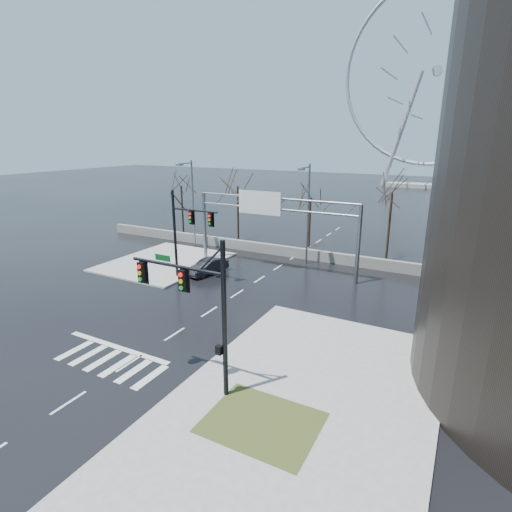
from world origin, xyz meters
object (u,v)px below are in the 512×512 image
Objects in this scene: signal_mast_far at (184,227)px; sign_gantry at (271,217)px; ferris_wheel at (436,79)px; signal_mast_near at (200,301)px; car at (208,267)px.

signal_mast_far reaches higher than sign_gantry.
ferris_wheel reaches higher than sign_gantry.
signal_mast_near is 0.16× the size of ferris_wheel.
signal_mast_near reaches higher than sign_gantry.
sign_gantry is 3.83× the size of car.
car is at bearing -140.35° from sign_gantry.
sign_gantry is 7.53m from car.
ferris_wheel reaches higher than car.
sign_gantry is at bearing 47.53° from signal_mast_far.
sign_gantry reaches higher than car.
signal_mast_far is 1.87× the size of car.
signal_mast_near is at bearing -49.74° from signal_mast_far.
ferris_wheel is 11.91× the size of car.
car is (-10.04, -83.91, -25.43)m from ferris_wheel.
signal_mast_far is at bearing -98.92° from car.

